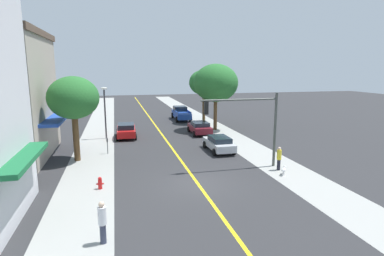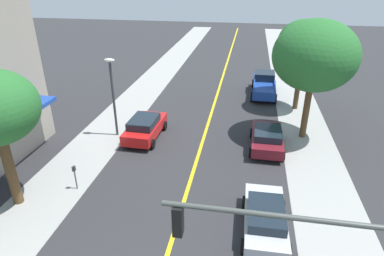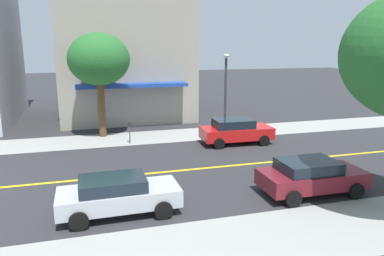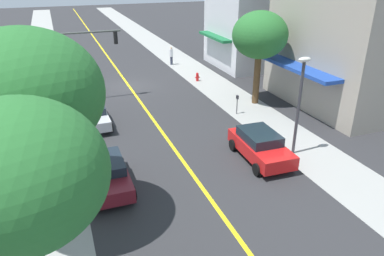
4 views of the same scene
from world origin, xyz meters
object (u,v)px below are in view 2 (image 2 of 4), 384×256
at_px(street_tree_left_near, 304,43).
at_px(maroon_sedan_right_curb, 267,138).
at_px(red_sedan_left_curb, 145,127).
at_px(silver_sedan_right_curb, 265,218).
at_px(parking_meter, 75,174).
at_px(blue_pickup_truck, 264,84).
at_px(street_lamp, 112,88).
at_px(street_tree_left_far, 315,56).

height_order(street_tree_left_near, maroon_sedan_right_curb, street_tree_left_near).
bearing_deg(red_sedan_left_curb, silver_sedan_right_curb, -133.04).
height_order(parking_meter, blue_pickup_truck, blue_pickup_truck).
bearing_deg(parking_meter, street_tree_left_near, 47.28).
relative_size(street_tree_left_near, street_lamp, 1.32).
height_order(street_lamp, red_sedan_left_curb, street_lamp).
relative_size(red_sedan_left_curb, blue_pickup_truck, 0.77).
bearing_deg(street_tree_left_far, parking_meter, -146.23).
bearing_deg(street_lamp, parking_meter, -87.66).
xyz_separation_m(maroon_sedan_right_curb, blue_pickup_truck, (0.02, 10.35, 0.17)).
xyz_separation_m(street_tree_left_far, maroon_sedan_right_curb, (-2.49, -2.14, -4.79)).
bearing_deg(street_tree_left_near, blue_pickup_truck, 129.21).
bearing_deg(blue_pickup_truck, parking_meter, 150.34).
bearing_deg(street_tree_left_far, street_tree_left_near, 89.64).
relative_size(street_lamp, blue_pickup_truck, 0.95).
distance_m(maroon_sedan_right_curb, blue_pickup_truck, 10.36).
distance_m(street_tree_left_near, parking_meter, 18.77).
height_order(maroon_sedan_right_curb, silver_sedan_right_curb, maroon_sedan_right_curb).
height_order(street_tree_left_near, parking_meter, street_tree_left_near).
height_order(parking_meter, red_sedan_left_curb, red_sedan_left_curb).
xyz_separation_m(street_tree_left_near, street_tree_left_far, (-0.03, -5.14, 0.19)).
distance_m(red_sedan_left_curb, silver_sedan_right_curb, 10.93).
height_order(street_tree_left_near, blue_pickup_truck, street_tree_left_near).
bearing_deg(blue_pickup_truck, street_lamp, 136.42).
bearing_deg(parking_meter, red_sedan_left_curb, 73.77).
height_order(red_sedan_left_curb, maroon_sedan_right_curb, red_sedan_left_curb).
relative_size(street_tree_left_far, maroon_sedan_right_curb, 1.86).
bearing_deg(maroon_sedan_right_curb, blue_pickup_truck, 0.26).
bearing_deg(street_tree_left_near, street_lamp, -150.63).
bearing_deg(parking_meter, street_tree_left_far, 33.77).
distance_m(street_tree_left_far, street_lamp, 12.93).
xyz_separation_m(street_tree_left_far, red_sedan_left_curb, (-10.53, -2.05, -4.74)).
xyz_separation_m(street_tree_left_far, silver_sedan_right_curb, (-2.78, -9.76, -4.81)).
relative_size(maroon_sedan_right_curb, silver_sedan_right_curb, 0.98).
height_order(street_tree_left_far, silver_sedan_right_curb, street_tree_left_far).
relative_size(silver_sedan_right_curb, blue_pickup_truck, 0.76).
relative_size(street_tree_left_far, parking_meter, 5.74).
xyz_separation_m(street_tree_left_near, maroon_sedan_right_curb, (-2.53, -7.29, -4.60)).
height_order(parking_meter, maroon_sedan_right_curb, maroon_sedan_right_curb).
distance_m(silver_sedan_right_curb, blue_pickup_truck, 17.97).
xyz_separation_m(silver_sedan_right_curb, blue_pickup_truck, (0.31, 17.97, 0.19)).
bearing_deg(silver_sedan_right_curb, street_lamp, 50.71).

